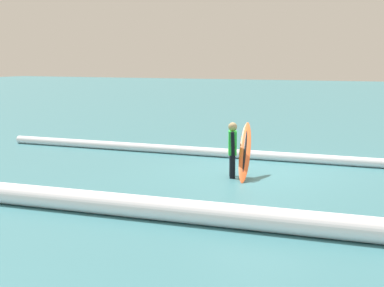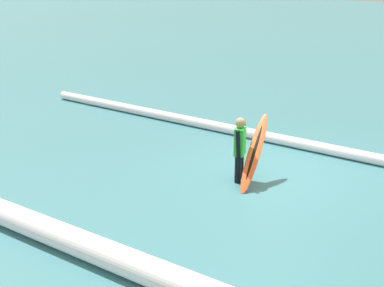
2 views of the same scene
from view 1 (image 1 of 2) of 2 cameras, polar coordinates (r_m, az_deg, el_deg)
name	(u,v)px [view 1 (image 1 of 2)]	position (r m, az deg, el deg)	size (l,w,h in m)	color
ground_plane	(255,173)	(14.68, 6.44, -3.04)	(133.48, 133.48, 0.00)	teal
surfer	(232,147)	(14.03, 4.12, -0.36)	(0.32, 0.59, 1.39)	black
surfboard	(245,151)	(14.07, 5.39, -0.81)	(0.65, 1.50, 1.34)	#E55926
wave_crest_foreground	(301,158)	(16.40, 11.02, -1.45)	(0.27, 0.27, 20.03)	white
wave_crest_midground	(189,212)	(10.17, -0.28, -6.92)	(0.43, 0.43, 23.68)	white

